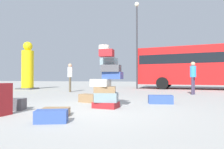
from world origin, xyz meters
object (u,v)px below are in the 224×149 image
(suitcase_tower, at_px, (107,83))
(suitcase_navy_foreground_near, at_px, (160,99))
(lamp_post, at_px, (137,33))
(suitcase_brown_behind_tower, at_px, (55,112))
(suitcase_navy_left_side, at_px, (51,116))
(person_tourist_with_camera, at_px, (70,75))
(parked_bus, at_px, (213,64))
(suitcase_brown_right_side, at_px, (89,98))
(yellow_dummy_statue, at_px, (28,68))
(person_bearded_onlooker, at_px, (193,75))
(suitcase_charcoal_white_trunk, at_px, (14,104))
(suitcase_maroon_upright_blue, at_px, (2,99))

(suitcase_tower, relative_size, suitcase_navy_foreground_near, 2.27)
(suitcase_navy_foreground_near, distance_m, lamp_post, 9.68)
(suitcase_brown_behind_tower, distance_m, suitcase_navy_left_side, 0.67)
(suitcase_navy_foreground_near, relative_size, person_tourist_with_camera, 0.45)
(suitcase_tower, xyz_separation_m, suitcase_navy_foreground_near, (1.50, 1.24, -0.56))
(suitcase_brown_behind_tower, height_order, lamp_post, lamp_post)
(suitcase_navy_left_side, bearing_deg, parked_bus, 46.01)
(suitcase_navy_foreground_near, xyz_separation_m, person_tourist_with_camera, (-5.16, 4.36, 0.89))
(suitcase_brown_right_side, relative_size, yellow_dummy_statue, 0.19)
(person_bearded_onlooker, bearing_deg, suitcase_navy_foreground_near, 2.44)
(person_bearded_onlooker, distance_m, person_tourist_with_camera, 6.90)
(suitcase_brown_right_side, height_order, parked_bus, parked_bus)
(suitcase_charcoal_white_trunk, xyz_separation_m, person_tourist_with_camera, (-1.35, 6.45, 0.88))
(suitcase_maroon_upright_blue, distance_m, yellow_dummy_statue, 11.03)
(suitcase_navy_left_side, height_order, yellow_dummy_statue, yellow_dummy_statue)
(suitcase_brown_right_side, bearing_deg, yellow_dummy_statue, 158.71)
(person_tourist_with_camera, xyz_separation_m, lamp_post, (3.64, 4.23, 3.32))
(person_bearded_onlooker, relative_size, yellow_dummy_statue, 0.47)
(suitcase_brown_right_side, xyz_separation_m, suitcase_charcoal_white_trunk, (-1.40, -1.94, 0.01))
(suitcase_navy_foreground_near, bearing_deg, lamp_post, 93.31)
(suitcase_maroon_upright_blue, height_order, person_bearded_onlooker, person_bearded_onlooker)
(suitcase_navy_left_side, height_order, parked_bus, parked_bus)
(suitcase_brown_behind_tower, relative_size, person_tourist_with_camera, 0.34)
(suitcase_navy_foreground_near, bearing_deg, suitcase_tower, -147.21)
(suitcase_maroon_upright_blue, bearing_deg, parked_bus, 64.68)
(suitcase_navy_left_side, height_order, lamp_post, lamp_post)
(yellow_dummy_statue, bearing_deg, suitcase_tower, -43.57)
(suitcase_charcoal_white_trunk, bearing_deg, suitcase_brown_right_side, 37.71)
(suitcase_tower, xyz_separation_m, suitcase_maroon_upright_blue, (-2.03, -1.58, -0.34))
(lamp_post, bearing_deg, suitcase_brown_right_side, -95.82)
(suitcase_tower, bearing_deg, suitcase_brown_right_side, 129.73)
(suitcase_brown_right_side, distance_m, lamp_post, 9.74)
(suitcase_tower, relative_size, suitcase_navy_left_side, 2.98)
(suitcase_brown_right_side, xyz_separation_m, yellow_dummy_statue, (-7.10, 6.53, 1.44))
(suitcase_brown_right_side, xyz_separation_m, suitcase_brown_behind_tower, (0.06, -2.45, -0.05))
(suitcase_navy_left_side, xyz_separation_m, person_tourist_with_camera, (-3.07, 7.57, 0.91))
(suitcase_brown_behind_tower, bearing_deg, lamp_post, 70.94)
(person_bearded_onlooker, height_order, parked_bus, parked_bus)
(person_tourist_with_camera, distance_m, parked_bus, 10.29)
(suitcase_maroon_upright_blue, relative_size, person_tourist_with_camera, 0.42)
(suitcase_navy_left_side, bearing_deg, suitcase_brown_right_side, 78.40)
(suitcase_charcoal_white_trunk, distance_m, lamp_post, 11.70)
(suitcase_charcoal_white_trunk, xyz_separation_m, lamp_post, (2.30, 10.68, 4.20))
(suitcase_charcoal_white_trunk, height_order, person_tourist_with_camera, person_tourist_with_camera)
(suitcase_tower, bearing_deg, person_tourist_with_camera, 123.18)
(suitcase_brown_right_side, distance_m, suitcase_maroon_upright_blue, 2.91)
(suitcase_navy_left_side, relative_size, parked_bus, 0.05)
(suitcase_navy_foreground_near, height_order, suitcase_charcoal_white_trunk, suitcase_charcoal_white_trunk)
(suitcase_tower, distance_m, suitcase_charcoal_white_trunk, 2.52)
(suitcase_tower, bearing_deg, yellow_dummy_statue, 136.43)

